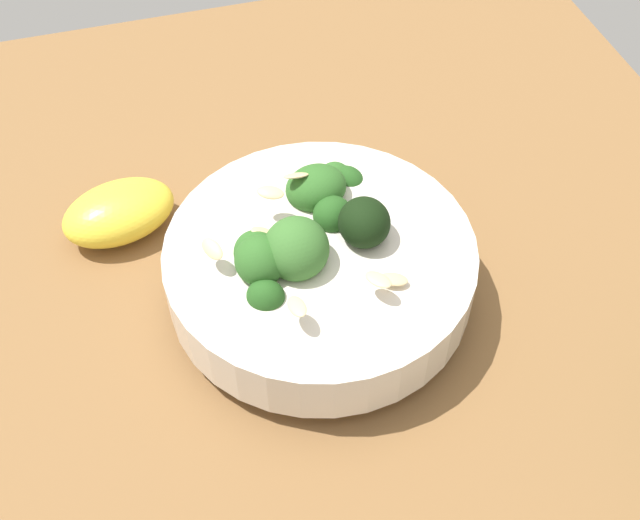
% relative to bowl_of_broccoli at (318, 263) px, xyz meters
% --- Properties ---
extents(ground_plane, '(0.63, 0.63, 0.05)m').
position_rel_bowl_of_broccoli_xyz_m(ground_plane, '(-0.06, 0.03, -0.06)').
color(ground_plane, brown).
extents(bowl_of_broccoli, '(0.20, 0.20, 0.09)m').
position_rel_bowl_of_broccoli_xyz_m(bowl_of_broccoli, '(0.00, 0.00, 0.00)').
color(bowl_of_broccoli, silver).
rests_on(bowl_of_broccoli, ground_plane).
extents(lemon_wedge, '(0.07, 0.09, 0.04)m').
position_rel_bowl_of_broccoli_xyz_m(lemon_wedge, '(-0.10, -0.12, -0.02)').
color(lemon_wedge, yellow).
rests_on(lemon_wedge, ground_plane).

